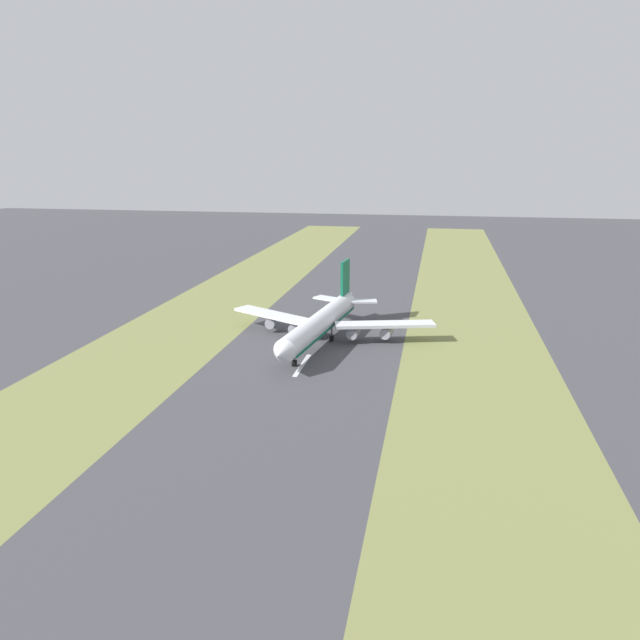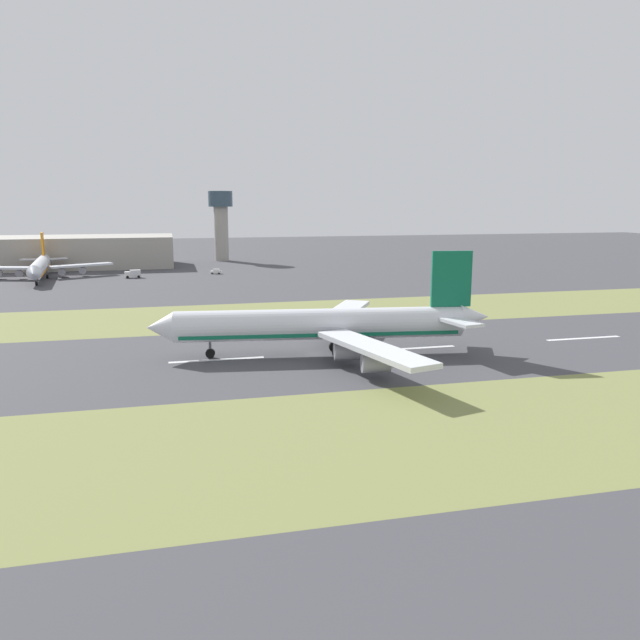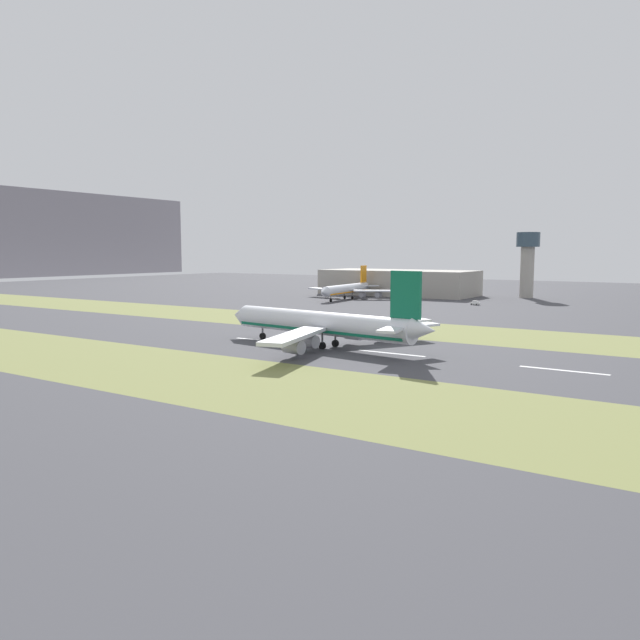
{
  "view_description": "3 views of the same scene",
  "coord_description": "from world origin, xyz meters",
  "px_view_note": "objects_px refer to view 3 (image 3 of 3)",
  "views": [
    {
      "loc": [
        -33.45,
        169.55,
        53.31
      ],
      "look_at": [
        -0.94,
        -0.72,
        7.0
      ],
      "focal_mm": 35.0,
      "sensor_mm": 36.0,
      "label": 1
    },
    {
      "loc": [
        -116.49,
        27.42,
        29.81
      ],
      "look_at": [
        -0.94,
        -0.72,
        7.0
      ],
      "focal_mm": 35.0,
      "sensor_mm": 36.0,
      "label": 2
    },
    {
      "loc": [
        -134.5,
        -88.25,
        24.71
      ],
      "look_at": [
        -0.94,
        -0.72,
        7.0
      ],
      "focal_mm": 35.0,
      "sensor_mm": 36.0,
      "label": 3
    }
  ],
  "objects_px": {
    "terminal_building": "(398,282)",
    "apron_car": "(475,303)",
    "airplane_main_jet": "(326,324)",
    "airplane_parked_apron": "(348,289)",
    "control_tower": "(528,258)",
    "service_truck": "(405,299)"
  },
  "relations": [
    {
      "from": "control_tower",
      "to": "airplane_parked_apron",
      "type": "relative_size",
      "value": 0.61
    },
    {
      "from": "airplane_parked_apron",
      "to": "airplane_main_jet",
      "type": "bearing_deg",
      "value": -151.29
    },
    {
      "from": "control_tower",
      "to": "airplane_parked_apron",
      "type": "xyz_separation_m",
      "value": [
        -59.85,
        74.58,
        -16.21
      ]
    },
    {
      "from": "control_tower",
      "to": "apron_car",
      "type": "distance_m",
      "value": 61.88
    },
    {
      "from": "airplane_main_jet",
      "to": "terminal_building",
      "type": "bearing_deg",
      "value": 20.79
    },
    {
      "from": "airplane_main_jet",
      "to": "service_truck",
      "type": "bearing_deg",
      "value": 17.53
    },
    {
      "from": "apron_car",
      "to": "terminal_building",
      "type": "bearing_deg",
      "value": 55.11
    },
    {
      "from": "control_tower",
      "to": "service_truck",
      "type": "xyz_separation_m",
      "value": [
        -64.0,
        40.17,
        -19.61
      ]
    },
    {
      "from": "terminal_building",
      "to": "airplane_parked_apron",
      "type": "distance_m",
      "value": 44.1
    },
    {
      "from": "airplane_main_jet",
      "to": "airplane_parked_apron",
      "type": "distance_m",
      "value": 162.75
    },
    {
      "from": "airplane_parked_apron",
      "to": "terminal_building",
      "type": "bearing_deg",
      "value": -9.85
    },
    {
      "from": "airplane_main_jet",
      "to": "apron_car",
      "type": "bearing_deg",
      "value": 4.39
    },
    {
      "from": "apron_car",
      "to": "service_truck",
      "type": "bearing_deg",
      "value": 100.44
    },
    {
      "from": "airplane_main_jet",
      "to": "service_truck",
      "type": "xyz_separation_m",
      "value": [
        138.59,
        43.77,
        -4.36
      ]
    },
    {
      "from": "airplane_main_jet",
      "to": "control_tower",
      "type": "bearing_deg",
      "value": 1.02
    },
    {
      "from": "airplane_main_jet",
      "to": "control_tower",
      "type": "distance_m",
      "value": 203.19
    },
    {
      "from": "airplane_parked_apron",
      "to": "service_truck",
      "type": "xyz_separation_m",
      "value": [
        -4.15,
        -34.42,
        -3.39
      ]
    },
    {
      "from": "apron_car",
      "to": "airplane_main_jet",
      "type": "bearing_deg",
      "value": -175.61
    },
    {
      "from": "service_truck",
      "to": "terminal_building",
      "type": "bearing_deg",
      "value": 29.48
    },
    {
      "from": "terminal_building",
      "to": "apron_car",
      "type": "relative_size",
      "value": 18.11
    },
    {
      "from": "airplane_main_jet",
      "to": "airplane_parked_apron",
      "type": "bearing_deg",
      "value": 28.71
    },
    {
      "from": "airplane_main_jet",
      "to": "airplane_parked_apron",
      "type": "xyz_separation_m",
      "value": [
        142.74,
        78.19,
        -0.96
      ]
    }
  ]
}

